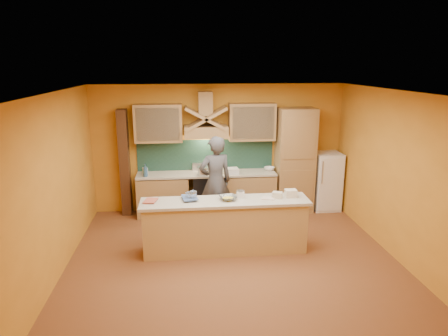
{
  "coord_description": "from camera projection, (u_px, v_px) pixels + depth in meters",
  "views": [
    {
      "loc": [
        -0.8,
        -6.14,
        3.22
      ],
      "look_at": [
        -0.06,
        0.9,
        1.36
      ],
      "focal_mm": 32.0,
      "sensor_mm": 36.0,
      "label": 1
    }
  ],
  "objects": [
    {
      "name": "stove",
      "position": [
        207.0,
        193.0,
        8.77
      ],
      "size": [
        0.6,
        0.58,
        0.9
      ],
      "primitive_type": "cube",
      "color": "black",
      "rests_on": "floor"
    },
    {
      "name": "jar_small",
      "position": [
        189.0,
        196.0,
        6.82
      ],
      "size": [
        0.14,
        0.14,
        0.14
      ],
      "primitive_type": "cylinder",
      "rotation": [
        0.0,
        0.0,
        -0.24
      ],
      "color": "white",
      "rests_on": "island_top"
    },
    {
      "name": "book_lower",
      "position": [
        145.0,
        201.0,
        6.78
      ],
      "size": [
        0.26,
        0.32,
        0.03
      ],
      "primitive_type": "imported",
      "rotation": [
        0.0,
        0.0,
        -0.22
      ],
      "color": "#B65541",
      "rests_on": "island_top"
    },
    {
      "name": "hood_chimney",
      "position": [
        205.0,
        103.0,
        8.42
      ],
      "size": [
        0.3,
        0.3,
        0.5
      ],
      "primitive_type": "cube",
      "color": "#A47C4B",
      "rests_on": "wall_back"
    },
    {
      "name": "upper_cabinet_left",
      "position": [
        158.0,
        123.0,
        8.4
      ],
      "size": [
        1.0,
        0.35,
        0.8
      ],
      "primitive_type": "cube",
      "color": "#A47C4B",
      "rests_on": "wall_back"
    },
    {
      "name": "cloth",
      "position": [
        268.0,
        198.0,
        6.92
      ],
      "size": [
        0.26,
        0.22,
        0.01
      ],
      "primitive_type": "cube",
      "rotation": [
        0.0,
        0.0,
        -0.32
      ],
      "color": "#C3A9A0",
      "rests_on": "island_top"
    },
    {
      "name": "range_hood",
      "position": [
        206.0,
        131.0,
        8.47
      ],
      "size": [
        0.92,
        0.5,
        0.24
      ],
      "primitive_type": "cube",
      "color": "#A47C4B",
      "rests_on": "wall_back"
    },
    {
      "name": "wall_left",
      "position": [
        57.0,
        185.0,
        6.17
      ],
      "size": [
        0.02,
        5.0,
        2.8
      ],
      "primitive_type": "cube",
      "color": "orange",
      "rests_on": "floor"
    },
    {
      "name": "mixing_bowl",
      "position": [
        228.0,
        198.0,
        6.85
      ],
      "size": [
        0.35,
        0.35,
        0.07
      ],
      "primitive_type": "imported",
      "rotation": [
        0.0,
        0.0,
        0.23
      ],
      "color": "white",
      "rests_on": "island_top"
    },
    {
      "name": "pantry_column",
      "position": [
        295.0,
        160.0,
        8.79
      ],
      "size": [
        0.8,
        0.6,
        2.3
      ],
      "primitive_type": "cube",
      "color": "#A47C4B",
      "rests_on": "floor"
    },
    {
      "name": "upper_cabinet_right",
      "position": [
        252.0,
        122.0,
        8.6
      ],
      "size": [
        1.0,
        0.35,
        0.8
      ],
      "primitive_type": "cube",
      "color": "#A47C4B",
      "rests_on": "wall_back"
    },
    {
      "name": "book_upper",
      "position": [
        182.0,
        198.0,
        6.84
      ],
      "size": [
        0.3,
        0.38,
        0.03
      ],
      "primitive_type": "imported",
      "rotation": [
        0.0,
        0.0,
        0.13
      ],
      "color": "#446097",
      "rests_on": "island_top"
    },
    {
      "name": "base_cabinet_left",
      "position": [
        163.0,
        196.0,
        8.68
      ],
      "size": [
        1.1,
        0.6,
        0.86
      ],
      "primitive_type": "cube",
      "color": "#A47C4B",
      "rests_on": "floor"
    },
    {
      "name": "island_top",
      "position": [
        225.0,
        202.0,
        6.85
      ],
      "size": [
        2.9,
        0.62,
        0.05
      ],
      "primitive_type": "cube",
      "color": "#B9AF9C",
      "rests_on": "island_body"
    },
    {
      "name": "person",
      "position": [
        215.0,
        182.0,
        7.99
      ],
      "size": [
        0.76,
        0.59,
        1.85
      ],
      "primitive_type": "imported",
      "rotation": [
        0.0,
        0.0,
        3.39
      ],
      "color": "#4C4C51",
      "rests_on": "floor"
    },
    {
      "name": "pot_small",
      "position": [
        210.0,
        171.0,
        8.68
      ],
      "size": [
        0.22,
        0.22,
        0.12
      ],
      "primitive_type": "cylinder",
      "rotation": [
        0.0,
        0.0,
        0.09
      ],
      "color": "#B7B7BE",
      "rests_on": "stove"
    },
    {
      "name": "ceiling",
      "position": [
        234.0,
        92.0,
        6.09
      ],
      "size": [
        5.5,
        5.0,
        0.01
      ],
      "primitive_type": "cube",
      "color": "white",
      "rests_on": "wall_back"
    },
    {
      "name": "counter_top",
      "position": [
        207.0,
        174.0,
        8.66
      ],
      "size": [
        3.0,
        0.62,
        0.04
      ],
      "primitive_type": "cube",
      "color": "#B9AF9C",
      "rests_on": "base_cabinet_left"
    },
    {
      "name": "floor",
      "position": [
        233.0,
        258.0,
        6.8
      ],
      "size": [
        5.5,
        5.0,
        0.01
      ],
      "primitive_type": "cube",
      "color": "brown",
      "rests_on": "ground"
    },
    {
      "name": "grocery_bag_a",
      "position": [
        291.0,
        193.0,
        7.01
      ],
      "size": [
        0.2,
        0.16,
        0.13
      ],
      "primitive_type": "cube",
      "rotation": [
        0.0,
        0.0,
        0.02
      ],
      "color": "beige",
      "rests_on": "island_top"
    },
    {
      "name": "island_body",
      "position": [
        225.0,
        228.0,
        6.97
      ],
      "size": [
        2.8,
        0.55,
        0.88
      ],
      "primitive_type": "cube",
      "color": "tan",
      "rests_on": "floor"
    },
    {
      "name": "pot_large",
      "position": [
        203.0,
        172.0,
        8.5
      ],
      "size": [
        0.24,
        0.24,
        0.18
      ],
      "primitive_type": "cylinder",
      "rotation": [
        0.0,
        0.0,
        -0.12
      ],
      "color": "#B5B4BB",
      "rests_on": "stove"
    },
    {
      "name": "wall_front",
      "position": [
        264.0,
        249.0,
        4.04
      ],
      "size": [
        5.5,
        0.02,
        2.8
      ],
      "primitive_type": "cube",
      "color": "orange",
      "rests_on": "floor"
    },
    {
      "name": "base_cabinet_right",
      "position": [
        249.0,
        193.0,
        8.88
      ],
      "size": [
        1.1,
        0.6,
        0.86
      ],
      "primitive_type": "cube",
      "color": "#A47C4B",
      "rests_on": "floor"
    },
    {
      "name": "jar_large",
      "position": [
        193.0,
        196.0,
        6.83
      ],
      "size": [
        0.15,
        0.15,
        0.16
      ],
      "primitive_type": "cylinder",
      "rotation": [
        0.0,
        0.0,
        0.23
      ],
      "color": "white",
      "rests_on": "island_top"
    },
    {
      "name": "dish_rack",
      "position": [
        231.0,
        171.0,
        8.61
      ],
      "size": [
        0.32,
        0.26,
        0.11
      ],
      "primitive_type": "cube",
      "rotation": [
        0.0,
        0.0,
        0.05
      ],
      "color": "white",
      "rests_on": "counter_top"
    },
    {
      "name": "grocery_bag_b",
      "position": [
        277.0,
        195.0,
        6.96
      ],
      "size": [
        0.2,
        0.18,
        0.1
      ],
      "primitive_type": "cube",
      "rotation": [
        0.0,
        0.0,
        -0.4
      ],
      "color": "beige",
      "rests_on": "island_top"
    },
    {
      "name": "soap_bottle_b",
      "position": [
        145.0,
        170.0,
        8.34
      ],
      "size": [
        0.14,
        0.14,
        0.27
      ],
      "primitive_type": "imported",
      "rotation": [
        0.0,
        0.0,
        0.44
      ],
      "color": "#2E5680",
      "rests_on": "counter_top"
    },
    {
      "name": "backsplash",
      "position": [
        206.0,
        155.0,
        8.85
      ],
      "size": [
        3.0,
        0.03,
        0.7
      ],
      "primitive_type": "cube",
      "color": "#1A392F",
      "rests_on": "wall_back"
    },
    {
      "name": "kitchen_scale",
      "position": [
        240.0,
        194.0,
        6.98
      ],
      "size": [
        0.14,
        0.14,
        0.11
      ],
      "primitive_type": "cube",
      "rotation": [
        0.0,
        0.0,
        -0.08
      ],
      "color": "white",
      "rests_on": "island_top"
    },
    {
      "name": "soap_bottle_a",
      "position": [
        145.0,
        169.0,
        8.54
      ],
      "size": [
        0.12,
        0.12,
        0.21
      ],
      "primitive_type": "imported",
      "rotation": [
        0.0,
        0.0,
        0.35
      ],
      "color": "silver",
      "rests_on": "counter_top"
    },
    {
      "name": "trim_column_left",
      "position": [
        125.0,
        163.0,
        8.56
      ],
      "size": [
        0.2,
        0.3,
        2.3
      ],
      "primitive_type": "cube",
      "color": "#472816",
      "rests_on": "floor"
    },
    {
      "name": "wall_right",
      "position": [
        395.0,
        175.0,
        6.72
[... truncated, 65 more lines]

